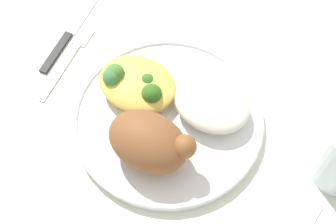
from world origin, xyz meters
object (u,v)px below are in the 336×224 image
object	(u,v)px
fork	(69,58)
plate	(168,118)
napkin	(272,224)
roasted_chicken	(150,142)
mac_cheese_with_broccoli	(136,83)
knife	(69,33)
rice_pile	(212,103)

from	to	relation	value
fork	plate	bearing A→B (deg)	-4.72
plate	napkin	xyz separation A→B (m)	(0.18, -0.06, -0.01)
roasted_chicken	fork	size ratio (longest dim) A/B	0.79
mac_cheese_with_broccoli	knife	world-z (taller)	mac_cheese_with_broccoli
plate	rice_pile	xyz separation A→B (m)	(0.05, 0.04, 0.02)
napkin	mac_cheese_with_broccoli	bearing A→B (deg)	163.46
rice_pile	fork	world-z (taller)	rice_pile
roasted_chicken	rice_pile	world-z (taller)	roasted_chicken
rice_pile	roasted_chicken	bearing A→B (deg)	-110.85
rice_pile	fork	bearing A→B (deg)	-174.04
plate	mac_cheese_with_broccoli	xyz separation A→B (m)	(-0.06, 0.01, 0.02)
roasted_chicken	knife	distance (m)	0.25
plate	rice_pile	world-z (taller)	rice_pile
rice_pile	napkin	xyz separation A→B (m)	(0.14, -0.10, -0.03)
roasted_chicken	rice_pile	size ratio (longest dim) A/B	1.08
mac_cheese_with_broccoli	fork	size ratio (longest dim) A/B	0.78
plate	mac_cheese_with_broccoli	world-z (taller)	mac_cheese_with_broccoli
roasted_chicken	knife	world-z (taller)	roasted_chicken
roasted_chicken	mac_cheese_with_broccoli	world-z (taller)	roasted_chicken
plate	roasted_chicken	world-z (taller)	roasted_chicken
rice_pile	mac_cheese_with_broccoli	distance (m)	0.11
roasted_chicken	mac_cheese_with_broccoli	xyz separation A→B (m)	(-0.07, 0.07, -0.02)
rice_pile	knife	distance (m)	0.26
fork	knife	xyz separation A→B (m)	(-0.03, 0.04, 0.00)
fork	knife	distance (m)	0.05
rice_pile	fork	size ratio (longest dim) A/B	0.73
roasted_chicken	napkin	xyz separation A→B (m)	(0.18, -0.00, -0.05)
plate	napkin	world-z (taller)	plate
roasted_chicken	napkin	bearing A→B (deg)	-0.06
rice_pile	knife	bearing A→B (deg)	176.78
napkin	roasted_chicken	bearing A→B (deg)	179.94
knife	napkin	xyz separation A→B (m)	(0.39, -0.11, -0.00)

